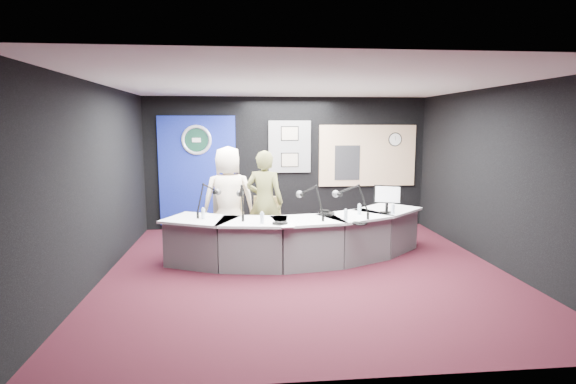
{
  "coord_description": "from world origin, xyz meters",
  "views": [
    {
      "loc": [
        -0.93,
        -6.57,
        2.21
      ],
      "look_at": [
        -0.2,
        0.8,
        1.1
      ],
      "focal_mm": 28.0,
      "sensor_mm": 36.0,
      "label": 1
    }
  ],
  "objects": [
    {
      "name": "person_man",
      "position": [
        -1.2,
        1.26,
        0.92
      ],
      "size": [
        0.96,
        0.68,
        1.85
      ],
      "primitive_type": "imported",
      "rotation": [
        0.0,
        0.0,
        3.25
      ],
      "color": "#FFE7CB",
      "rests_on": "ground"
    },
    {
      "name": "boom_mic_b",
      "position": [
        -0.98,
        0.49,
        1.05
      ],
      "size": [
        0.16,
        0.74,
        0.6
      ],
      "primitive_type": null,
      "color": "black",
      "rests_on": "broadcast_desk"
    },
    {
      "name": "boom_mic_d",
      "position": [
        0.78,
        0.36,
        1.05
      ],
      "size": [
        0.54,
        0.57,
        0.6
      ],
      "primitive_type": null,
      "color": "black",
      "rests_on": "broadcast_desk"
    },
    {
      "name": "person_woman",
      "position": [
        -0.58,
        1.05,
        0.89
      ],
      "size": [
        0.75,
        0.6,
        1.78
      ],
      "primitive_type": "imported",
      "rotation": [
        0.0,
        0.0,
        2.85
      ],
      "color": "brown",
      "rests_on": "ground"
    },
    {
      "name": "wall_right",
      "position": [
        3.0,
        0.0,
        1.4
      ],
      "size": [
        0.02,
        6.0,
        2.8
      ],
      "primitive_type": "cube",
      "color": "black",
      "rests_on": "ground"
    },
    {
      "name": "armchair_right",
      "position": [
        -0.58,
        1.05,
        0.53
      ],
      "size": [
        0.72,
        0.72,
        1.05
      ],
      "primitive_type": null,
      "rotation": [
        0.0,
        0.0,
        -0.26
      ],
      "color": "tan",
      "rests_on": "ground"
    },
    {
      "name": "computer_monitor",
      "position": [
        1.44,
        0.6,
        1.07
      ],
      "size": [
        0.44,
        0.21,
        0.32
      ],
      "primitive_type": "cube",
      "rotation": [
        0.0,
        0.0,
        -0.41
      ],
      "color": "black",
      "rests_on": "broadcast_desk"
    },
    {
      "name": "paper_stack",
      "position": [
        -1.58,
        0.73,
        0.75
      ],
      "size": [
        0.32,
        0.36,
        0.0
      ],
      "primitive_type": "cube",
      "rotation": [
        0.0,
        0.0,
        0.44
      ],
      "color": "white",
      "rests_on": "broadcast_desk"
    },
    {
      "name": "draped_jacket",
      "position": [
        -1.24,
        1.51,
        0.62
      ],
      "size": [
        0.51,
        0.13,
        0.7
      ],
      "primitive_type": "cube",
      "rotation": [
        0.0,
        0.0,
        -0.07
      ],
      "color": "slate",
      "rests_on": "armchair_left"
    },
    {
      "name": "wall_left",
      "position": [
        -3.0,
        0.0,
        1.4
      ],
      "size": [
        0.02,
        6.0,
        2.8
      ],
      "primitive_type": "cube",
      "color": "black",
      "rests_on": "ground"
    },
    {
      "name": "booth_window_frame",
      "position": [
        1.75,
        2.97,
        1.55
      ],
      "size": [
        2.12,
        0.06,
        1.32
      ],
      "primitive_type": "cube",
      "color": "tan",
      "rests_on": "wall_back"
    },
    {
      "name": "boom_mic_a",
      "position": [
        -1.52,
        0.74,
        1.05
      ],
      "size": [
        0.41,
        0.67,
        0.6
      ],
      "primitive_type": null,
      "color": "black",
      "rests_on": "broadcast_desk"
    },
    {
      "name": "backdrop_panel",
      "position": [
        -1.9,
        2.97,
        1.25
      ],
      "size": [
        1.6,
        0.05,
        2.3
      ],
      "primitive_type": "cube",
      "color": "navy",
      "rests_on": "wall_back"
    },
    {
      "name": "water_bottles",
      "position": [
        -0.03,
        0.27,
        0.84
      ],
      "size": [
        3.14,
        0.59,
        0.18
      ],
      "primitive_type": null,
      "color": "silver",
      "rests_on": "broadcast_desk"
    },
    {
      "name": "framed_photo_lower",
      "position": [
        0.05,
        2.94,
        1.47
      ],
      "size": [
        0.34,
        0.02,
        0.27
      ],
      "primitive_type": "cube",
      "color": "gray",
      "rests_on": "pinboard"
    },
    {
      "name": "wall_clock",
      "position": [
        2.35,
        2.94,
        1.9
      ],
      "size": [
        0.28,
        0.01,
        0.28
      ],
      "primitive_type": "cylinder",
      "rotation": [
        1.57,
        0.0,
        0.0
      ],
      "color": "white",
      "rests_on": "booth_window_frame"
    },
    {
      "name": "notepad",
      "position": [
        -0.31,
        -0.17,
        0.75
      ],
      "size": [
        0.21,
        0.29,
        0.0
      ],
      "primitive_type": "cube",
      "rotation": [
        0.0,
        0.0,
        0.05
      ],
      "color": "white",
      "rests_on": "broadcast_desk"
    },
    {
      "name": "headphones_near",
      "position": [
        0.77,
        -0.2,
        0.77
      ],
      "size": [
        0.22,
        0.22,
        0.04
      ],
      "primitive_type": "torus",
      "color": "black",
      "rests_on": "broadcast_desk"
    },
    {
      "name": "armchair_left",
      "position": [
        -1.2,
        1.26,
        0.45
      ],
      "size": [
        0.54,
        0.54,
        0.9
      ],
      "primitive_type": null,
      "rotation": [
        0.0,
        0.0,
        -0.07
      ],
      "color": "tan",
      "rests_on": "ground"
    },
    {
      "name": "boom_mic_c",
      "position": [
        0.12,
        0.33,
        1.05
      ],
      "size": [
        0.41,
        0.67,
        0.6
      ],
      "primitive_type": null,
      "color": "black",
      "rests_on": "broadcast_desk"
    },
    {
      "name": "equipment_rack",
      "position": [
        1.3,
        2.94,
        1.4
      ],
      "size": [
        0.55,
        0.02,
        0.75
      ],
      "primitive_type": "cube",
      "color": "black",
      "rests_on": "booth_window_frame"
    },
    {
      "name": "headphones_far",
      "position": [
        -0.41,
        -0.08,
        0.77
      ],
      "size": [
        0.22,
        0.22,
        0.04
      ],
      "primitive_type": "torus",
      "color": "black",
      "rests_on": "broadcast_desk"
    },
    {
      "name": "wall_front",
      "position": [
        0.0,
        -3.0,
        1.4
      ],
      "size": [
        6.0,
        0.02,
        2.8
      ],
      "primitive_type": "cube",
      "color": "black",
      "rests_on": "ground"
    },
    {
      "name": "ground",
      "position": [
        0.0,
        0.0,
        0.0
      ],
      "size": [
        6.0,
        6.0,
        0.0
      ],
      "primitive_type": "plane",
      "color": "black",
      "rests_on": "ground"
    },
    {
      "name": "framed_photo_upper",
      "position": [
        0.05,
        2.94,
        2.03
      ],
      "size": [
        0.34,
        0.02,
        0.27
      ],
      "primitive_type": "cube",
      "color": "gray",
      "rests_on": "pinboard"
    },
    {
      "name": "broadcast_desk",
      "position": [
        -0.05,
        0.55,
        0.38
      ],
      "size": [
        4.5,
        1.9,
        0.75
      ],
      "primitive_type": null,
      "color": "silver",
      "rests_on": "ground"
    },
    {
      "name": "wall_back",
      "position": [
        0.0,
        3.0,
        1.4
      ],
      "size": [
        6.0,
        0.02,
        2.8
      ],
      "primitive_type": "cube",
      "color": "black",
      "rests_on": "ground"
    },
    {
      "name": "booth_glow",
      "position": [
        1.75,
        2.96,
        1.55
      ],
      "size": [
        2.0,
        0.02,
        1.2
      ],
      "primitive_type": "cube",
      "color": "#FFDDA1",
      "rests_on": "booth_window_frame"
    },
    {
      "name": "ceiling",
      "position": [
        0.0,
        0.0,
        2.8
      ],
      "size": [
        6.0,
        6.0,
        0.02
      ],
      "primitive_type": "cube",
      "color": "silver",
      "rests_on": "ground"
    },
    {
      "name": "pinboard",
      "position": [
        0.05,
        2.97,
        1.75
      ],
      "size": [
        0.9,
        0.04,
        1.1
      ],
      "primitive_type": "cube",
      "color": "slate",
      "rests_on": "wall_back"
    },
    {
      "name": "seal_center",
      "position": [
        -1.9,
        2.94,
        1.9
      ],
      "size": [
        0.48,
        0.01,
        0.48
      ],
      "primitive_type": "cylinder",
      "rotation": [
        1.57,
        0.0,
        0.0
      ],
      "color": "#0E3324",
      "rests_on": "backdrop_panel"
    },
    {
      "name": "desk_phone",
      "position": [
        0.41,
        0.5,
        0.78
      ],
      "size": [
        0.25,
        0.24,
        0.05
      ],
      "primitive_type": "cube",
      "rotation": [
        0.0,
        0.0,
        -0.53
      ],
      "color": "black",
      "rests_on": "broadcast_desk"
    },
    {
      "name": "agency_seal",
      "position": [
        -1.9,
        2.93,
        1.9
      ],
      "size": [
        0.63,
        0.07,
        0.63
      ],
      "primitive_type": "torus",
      "rotation": [
        1.57,
        0.0,
        0.0
      ],
      "color": "silver",
      "rests_on": "backdrop_panel"
    }
  ]
}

